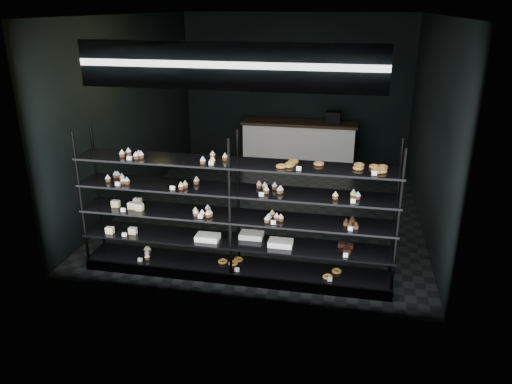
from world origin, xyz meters
TOP-DOWN VIEW (x-y plane):
  - room at (0.00, 0.00)m, footprint 5.01×6.01m
  - display_shelf at (-0.10, -2.45)m, footprint 4.00×0.50m
  - signage at (0.00, -2.93)m, footprint 3.30×0.05m
  - pendant_lamp at (-1.59, -1.08)m, footprint 0.28×0.28m
  - service_counter at (0.18, 2.50)m, footprint 2.48×0.65m

SIDE VIEW (x-z plane):
  - service_counter at x=0.18m, z-range -0.11..1.12m
  - display_shelf at x=-0.10m, z-range -0.33..1.58m
  - room at x=0.00m, z-range 0.00..3.20m
  - pendant_lamp at x=-1.59m, z-range 2.02..2.89m
  - signage at x=0.00m, z-range 2.50..3.00m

